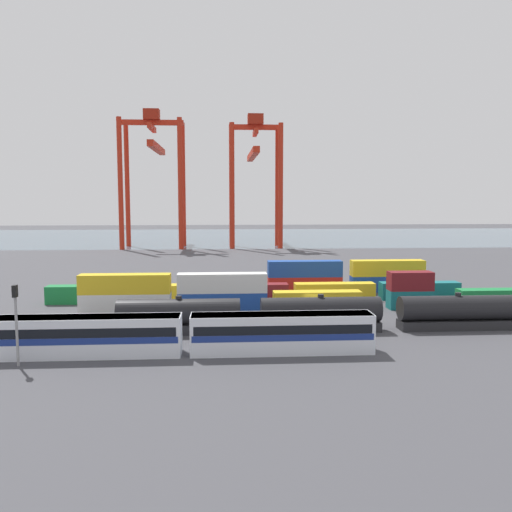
{
  "coord_description": "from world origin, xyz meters",
  "views": [
    {
      "loc": [
        -12.36,
        -69.97,
        15.16
      ],
      "look_at": [
        -6.2,
        24.81,
        5.06
      ],
      "focal_mm": 37.4,
      "sensor_mm": 36.0,
      "label": 1
    }
  ],
  "objects": [
    {
      "name": "gantry_crane_west",
      "position": [
        -33.64,
        102.25,
        26.55
      ],
      "size": [
        19.52,
        35.67,
        42.82
      ],
      "color": "red",
      "rests_on": "ground_plane"
    },
    {
      "name": "shipping_container_4",
      "position": [
        0.73,
        1.64,
        1.3
      ],
      "size": [
        12.1,
        2.44,
        2.6
      ],
      "primitive_type": "cube",
      "color": "gold",
      "rests_on": "ground_plane"
    },
    {
      "name": "harbour_water",
      "position": [
        0.0,
        147.84,
        0.0
      ],
      "size": [
        400.0,
        110.0,
        0.01
      ],
      "primitive_type": "cube",
      "color": "#475B6B",
      "rests_on": "ground_plane"
    },
    {
      "name": "ground_plane",
      "position": [
        0.0,
        40.0,
        0.0
      ],
      "size": [
        420.0,
        420.0,
        0.0
      ],
      "primitive_type": "plane",
      "color": "#424247"
    },
    {
      "name": "shipping_container_19",
      "position": [
        14.96,
        15.61,
        1.3
      ],
      "size": [
        12.1,
        2.44,
        2.6
      ],
      "primitive_type": "cube",
      "color": "#1C4299",
      "rests_on": "ground_plane"
    },
    {
      "name": "freight_tank_row",
      "position": [
        -1.01,
        -10.2,
        2.03
      ],
      "size": [
        46.31,
        2.85,
        4.31
      ],
      "color": "#232326",
      "rests_on": "ground_plane"
    },
    {
      "name": "shipping_container_5",
      "position": [
        13.77,
        1.64,
        1.3
      ],
      "size": [
        6.04,
        2.44,
        2.6
      ],
      "primitive_type": "cube",
      "color": "#146066",
      "rests_on": "ground_plane"
    },
    {
      "name": "shipping_container_17",
      "position": [
        1.19,
        15.61,
        1.3
      ],
      "size": [
        12.1,
        2.44,
        2.6
      ],
      "primitive_type": "cube",
      "color": "#AD211C",
      "rests_on": "ground_plane"
    },
    {
      "name": "shipping_container_3",
      "position": [
        -12.3,
        1.64,
        3.9
      ],
      "size": [
        12.1,
        2.44,
        2.6
      ],
      "primitive_type": "cube",
      "color": "silver",
      "rests_on": "shipping_container_2"
    },
    {
      "name": "shipping_container_15",
      "position": [
        -26.37,
        15.61,
        1.3
      ],
      "size": [
        6.04,
        2.44,
        2.6
      ],
      "primitive_type": "cube",
      "color": "#146066",
      "rests_on": "ground_plane"
    },
    {
      "name": "signal_mast",
      "position": [
        -30.99,
        -21.3,
        4.87
      ],
      "size": [
        0.36,
        0.6,
        7.49
      ],
      "color": "gray",
      "rests_on": "ground_plane"
    },
    {
      "name": "shipping_container_6",
      "position": [
        13.77,
        1.64,
        3.9
      ],
      "size": [
        6.04,
        2.44,
        2.6
      ],
      "primitive_type": "cube",
      "color": "maroon",
      "rests_on": "shipping_container_5"
    },
    {
      "name": "shipping_container_13",
      "position": [
        4.63,
        8.63,
        1.3
      ],
      "size": [
        12.1,
        2.44,
        2.6
      ],
      "primitive_type": "cube",
      "color": "gold",
      "rests_on": "ground_plane"
    },
    {
      "name": "shipping_container_11",
      "position": [
        -21.71,
        8.63,
        1.3
      ],
      "size": [
        6.04,
        2.44,
        2.6
      ],
      "primitive_type": "cube",
      "color": "gold",
      "rests_on": "ground_plane"
    },
    {
      "name": "shipping_container_20",
      "position": [
        14.96,
        15.61,
        3.9
      ],
      "size": [
        12.1,
        2.44,
        2.6
      ],
      "primitive_type": "cube",
      "color": "gold",
      "rests_on": "shipping_container_19"
    },
    {
      "name": "shipping_container_14",
      "position": [
        17.8,
        8.63,
        1.3
      ],
      "size": [
        12.1,
        2.44,
        2.6
      ],
      "primitive_type": "cube",
      "color": "#146066",
      "rests_on": "ground_plane"
    },
    {
      "name": "shipping_container_0",
      "position": [
        -25.33,
        1.64,
        1.3
      ],
      "size": [
        12.1,
        2.44,
        2.6
      ],
      "primitive_type": "cube",
      "color": "silver",
      "rests_on": "ground_plane"
    },
    {
      "name": "shipping_container_1",
      "position": [
        -25.33,
        1.64,
        3.9
      ],
      "size": [
        12.1,
        2.44,
        2.6
      ],
      "primitive_type": "cube",
      "color": "gold",
      "rests_on": "shipping_container_0"
    },
    {
      "name": "shipping_container_2",
      "position": [
        -12.3,
        1.64,
        1.3
      ],
      "size": [
        12.1,
        2.44,
        2.6
      ],
      "primitive_type": "cube",
      "color": "#1C4299",
      "rests_on": "ground_plane"
    },
    {
      "name": "shipping_container_18",
      "position": [
        1.19,
        15.61,
        3.9
      ],
      "size": [
        12.1,
        2.44,
        2.6
      ],
      "primitive_type": "cube",
      "color": "#1C4299",
      "rests_on": "shipping_container_17"
    },
    {
      "name": "shipping_container_7",
      "position": [
        26.8,
        1.64,
        1.3
      ],
      "size": [
        12.1,
        2.44,
        2.6
      ],
      "primitive_type": "cube",
      "color": "#197538",
      "rests_on": "ground_plane"
    },
    {
      "name": "passenger_train",
      "position": [
        -15.92,
        -18.52,
        2.14
      ],
      "size": [
        37.02,
        3.14,
        3.9
      ],
      "color": "silver",
      "rests_on": "ground_plane"
    },
    {
      "name": "shipping_container_12",
      "position": [
        -8.54,
        8.63,
        1.3
      ],
      "size": [
        12.1,
        2.44,
        2.6
      ],
      "primitive_type": "cube",
      "color": "maroon",
      "rests_on": "ground_plane"
    },
    {
      "name": "gantry_crane_central",
      "position": [
        -1.51,
        103.17,
        25.66
      ],
      "size": [
        16.6,
        39.66,
        41.66
      ],
      "color": "red",
      "rests_on": "ground_plane"
    },
    {
      "name": "shipping_container_16",
      "position": [
        -12.59,
        15.61,
        1.3
      ],
      "size": [
        12.1,
        2.44,
        2.6
      ],
      "primitive_type": "cube",
      "color": "orange",
      "rests_on": "ground_plane"
    },
    {
      "name": "shipping_container_10",
      "position": [
        -34.88,
        8.63,
        1.3
      ],
      "size": [
        6.04,
        2.44,
        2.6
      ],
      "primitive_type": "cube",
      "color": "#197538",
      "rests_on": "ground_plane"
    }
  ]
}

